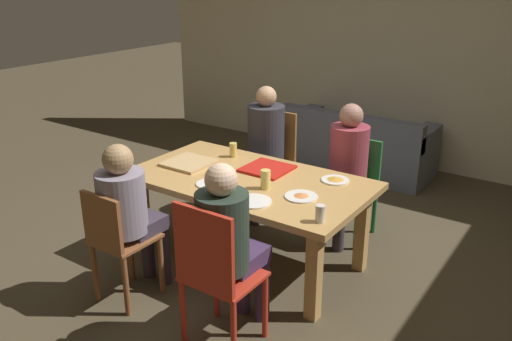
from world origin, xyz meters
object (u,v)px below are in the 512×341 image
Objects in this scene: dining_table at (249,189)px; chair_1 at (271,157)px; drinking_glass_0 at (266,179)px; pizza_box_1 at (189,163)px; plate_3 at (254,201)px; chair_2 at (351,181)px; plate_0 at (335,180)px; person_3 at (128,207)px; plate_1 at (301,196)px; pizza_box_0 at (267,169)px; drinking_glass_2 at (320,214)px; couch at (357,148)px; chair_0 at (214,271)px; plate_2 at (210,184)px; person_2 at (346,162)px; person_1 at (263,141)px; drinking_glass_1 at (233,150)px; person_0 at (229,238)px; chair_3 at (117,242)px.

chair_1 is at bearing 113.31° from dining_table.
pizza_box_1 is at bearing 174.63° from drinking_glass_0.
dining_table is at bearing 129.28° from plate_3.
plate_0 is (0.14, -0.62, 0.25)m from chair_2.
person_3 reaches higher than plate_1.
plate_1 reaches higher than pizza_box_0.
drinking_glass_2 reaches higher than couch.
chair_0 reaches higher than plate_1.
pizza_box_1 reaches higher than plate_2.
chair_2 is 4.02× the size of plate_0.
person_2 is 0.71× the size of couch.
person_1 reaches higher than chair_2.
person_3 is 0.69× the size of couch.
chair_0 is 6.79× the size of drinking_glass_0.
chair_0 is 0.97m from plate_2.
person_1 is 10.01× the size of drinking_glass_1.
plate_1 is 1.03m from drinking_glass_1.
plate_2 is at bearing 170.13° from plate_3.
pizza_box_1 is at bearing -163.23° from plate_0.
plate_0 is 0.57m from drinking_glass_0.
chair_2 is 0.68m from plate_0.
plate_2 is (-0.62, 0.58, 0.02)m from person_0.
drinking_glass_2 reaches higher than pizza_box_1.
drinking_glass_1 reaches higher than dining_table.
person_2 reaches higher than dining_table.
plate_3 is at bearing -131.66° from plate_1.
chair_0 reaches higher than pizza_box_1.
chair_0 is at bearing -70.87° from pizza_box_0.
couch is (0.43, 2.47, -0.46)m from pizza_box_1.
chair_0 is 1.36m from plate_0.
chair_2 is 0.87m from pizza_box_0.
person_2 is at bearing 28.94° from drinking_glass_1.
chair_2 is at bearing 83.10° from plate_3.
person_3 is at bearing -116.13° from dining_table.
person_3 is (-0.88, -1.68, -0.02)m from person_2.
chair_2 reaches higher than plate_2.
person_2 is 4.77× the size of plate_3.
person_0 is 1.40× the size of chair_3.
person_0 reaches higher than chair_2.
person_0 is 4.78× the size of plate_3.
person_2 reaches higher than pizza_box_1.
person_2 is at bearing 107.66° from drinking_glass_2.
chair_3 is at bearing -114.31° from chair_2.
plate_2 is 1.45× the size of drinking_glass_0.
person_0 is (0.45, -0.86, 0.08)m from dining_table.
plate_2 is 1.81× the size of drinking_glass_2.
person_1 is at bearing -99.36° from couch.
drinking_glass_0 reaches higher than dining_table.
person_2 is 1.89m from person_3.
chair_0 is at bearing -64.61° from person_1.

